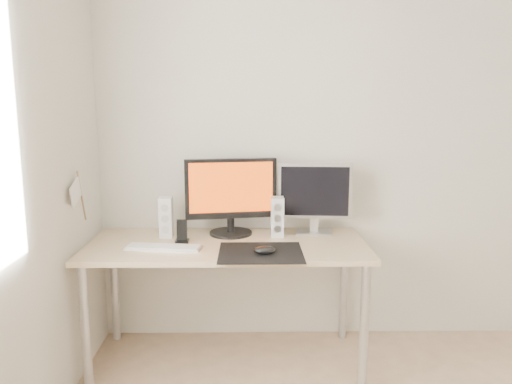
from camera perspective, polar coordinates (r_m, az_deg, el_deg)
name	(u,v)px	position (r m, az deg, el deg)	size (l,w,h in m)	color
wall_back	(376,147)	(3.25, 13.52, 5.06)	(3.50, 3.50, 0.00)	white
mousepad	(261,253)	(2.69, 0.54, -6.94)	(0.45, 0.40, 0.00)	black
mouse	(265,250)	(2.66, 0.99, -6.66)	(0.12, 0.07, 0.04)	black
desk	(227,256)	(2.91, -3.31, -7.29)	(1.60, 0.70, 0.73)	#D1B587
main_monitor	(231,194)	(3.00, -2.89, -0.19)	(0.55, 0.30, 0.47)	black
second_monitor	(315,195)	(3.06, 6.72, -0.31)	(0.45, 0.18, 0.43)	#BBBBBE
speaker_left	(166,217)	(3.03, -10.23, -2.86)	(0.08, 0.09, 0.24)	white
speaker_right	(277,217)	(2.99, 2.45, -2.84)	(0.08, 0.09, 0.24)	silver
keyboard	(164,247)	(2.81, -10.51, -6.23)	(0.43, 0.17, 0.02)	silver
phone_dock	(182,236)	(2.91, -8.45, -4.95)	(0.08, 0.06, 0.14)	black
pennant	(78,193)	(2.82, -19.72, -0.12)	(0.01, 0.23, 0.29)	#A57F54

